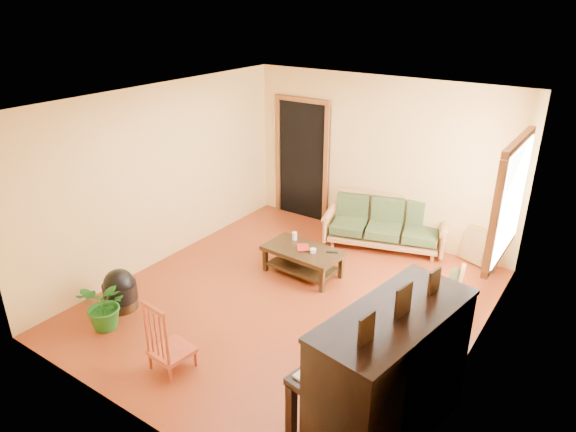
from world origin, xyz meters
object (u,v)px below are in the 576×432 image
Objects in this scene: sofa at (385,224)px; armchair at (423,306)px; red_chair at (170,335)px; potted_plant at (105,305)px; coffee_table at (303,262)px; ceramic_crock at (489,263)px; piano at (389,381)px; footstool at (120,294)px.

armchair is (1.36, -1.95, 0.05)m from sofa.
red_chair is 1.33× the size of potted_plant.
coffee_table is (-0.59, -1.46, -0.20)m from sofa.
ceramic_crock is 5.28m from potted_plant.
ceramic_crock is (2.18, 1.61, -0.08)m from coffee_table.
armchair is 1.67m from piano.
piano reaches higher than coffee_table.
sofa is 3.95m from piano.
armchair is 1.06× the size of red_chair.
armchair is 2.82m from red_chair.
armchair is at bearing -14.24° from coffee_table.
red_chair is at bearing -17.46° from footstool.
potted_plant is at bearing -60.48° from footstool.
sofa is at bearing 64.93° from potted_plant.
piano is 2.45× the size of potted_plant.
piano reaches higher than ceramic_crock.
footstool is (-3.68, 0.08, -0.49)m from piano.
footstool is 0.45m from potted_plant.
red_chair is (-2.00, -1.98, -0.03)m from armchair.
footstool is 5.14m from ceramic_crock.
sofa is 2.20× the size of red_chair.
red_chair is (-0.06, -2.47, 0.22)m from coffee_table.
red_chair is 1.17m from potted_plant.
sofa is at bearing 113.49° from armchair.
red_chair reaches higher than sofa.
potted_plant is (-3.41, -4.03, 0.20)m from ceramic_crock.
potted_plant is (-3.47, -0.30, -0.37)m from piano.
ceramic_crock is (2.24, 4.08, -0.30)m from red_chair.
piano is at bearing 4.96° from potted_plant.
piano is (1.65, -3.58, 0.29)m from sofa.
piano reaches higher than potted_plant.
red_chair reaches higher than potted_plant.
piano is 3.77m from ceramic_crock.
piano is (0.30, -1.62, 0.24)m from armchair.
potted_plant is at bearing -160.02° from armchair.
armchair reaches higher than ceramic_crock.
red_chair is 3.45× the size of ceramic_crock.
red_chair reaches higher than footstool.
piano is at bearing -89.08° from ceramic_crock.
piano is (2.24, -2.12, 0.49)m from coffee_table.
piano is 3.50m from potted_plant.
armchair is at bearing 31.29° from potted_plant.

